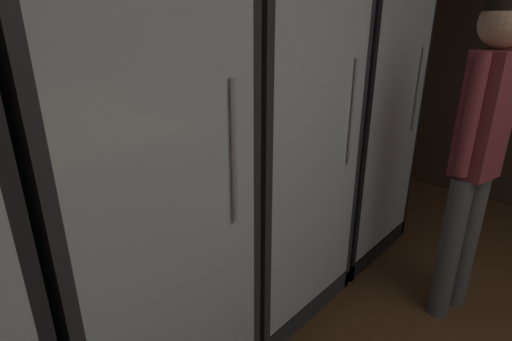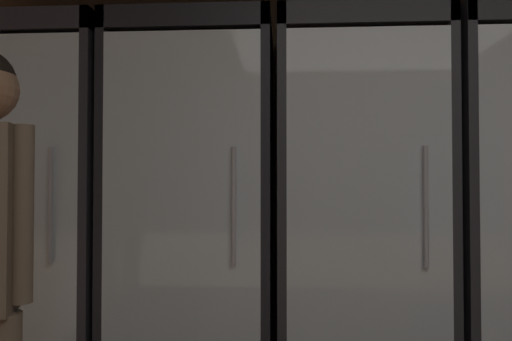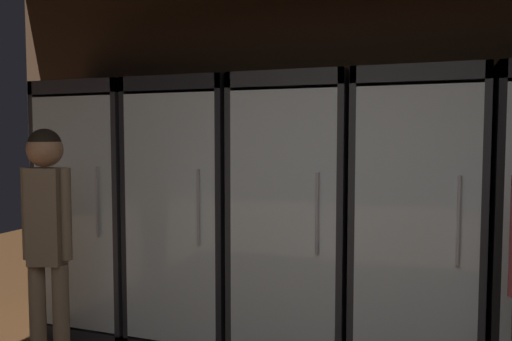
% 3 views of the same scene
% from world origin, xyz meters
% --- Properties ---
extents(wall_back, '(6.00, 0.06, 2.80)m').
position_xyz_m(wall_back, '(0.00, 3.03, 1.40)').
color(wall_back, '#382619').
rests_on(wall_back, ground).
extents(cooler_far_left, '(0.76, 0.63, 1.94)m').
position_xyz_m(cooler_far_left, '(-2.02, 2.72, 0.95)').
color(cooler_far_left, '#2B2B30').
rests_on(cooler_far_left, ground).
extents(cooler_left, '(0.76, 0.63, 1.94)m').
position_xyz_m(cooler_left, '(-1.22, 2.72, 0.96)').
color(cooler_left, black).
rests_on(cooler_left, ground).
extents(cooler_center, '(0.76, 0.63, 1.94)m').
position_xyz_m(cooler_center, '(-0.43, 2.73, 0.95)').
color(cooler_center, '#2B2B30').
rests_on(cooler_center, ground).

